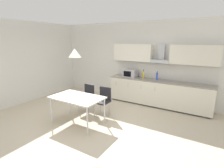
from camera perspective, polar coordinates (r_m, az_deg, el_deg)
The scene contains 13 objects.
ground_plane at distance 4.99m, azimuth -7.00°, elevation -12.78°, with size 9.31×7.81×0.02m, color beige.
wall_back at distance 6.76m, azimuth 6.77°, elevation 7.36°, with size 7.45×0.10×2.90m, color silver.
wall_left at distance 6.93m, azimuth -28.44°, elevation 5.91°, with size 0.10×6.25×2.90m, color silver.
kitchen_counter at distance 6.26m, azimuth 14.61°, elevation -2.84°, with size 3.49×0.62×0.91m.
backsplash_tile at distance 6.36m, azimuth 15.77°, elevation 3.97°, with size 3.47×0.02×0.52m, color silver.
upper_wall_cabinets at distance 6.13m, azimuth 15.76°, elevation 9.48°, with size 3.47×0.40×0.60m.
microwave at distance 6.48m, azimuth 5.98°, elevation 3.53°, with size 0.48×0.35×0.28m.
bottle_yellow at distance 6.31m, azimuth 10.21°, elevation 3.04°, with size 0.06×0.06×0.31m.
bottle_blue at distance 6.19m, azimuth 14.46°, elevation 2.48°, with size 0.06×0.06×0.29m.
dining_table at distance 4.81m, azimuth -11.33°, elevation -4.70°, with size 1.40×0.85×0.76m.
chair_far_right at distance 5.27m, azimuth -2.76°, elevation -4.74°, with size 0.41×0.41×0.87m.
chair_far_left at distance 5.63m, azimuth -8.02°, elevation -3.63°, with size 0.42×0.42×0.87m.
pendant_lamp at distance 4.57m, azimuth -12.08°, elevation 9.88°, with size 0.32×0.32×0.22m, color silver.
Camera 1 is at (2.80, -3.45, 2.24)m, focal length 28.00 mm.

